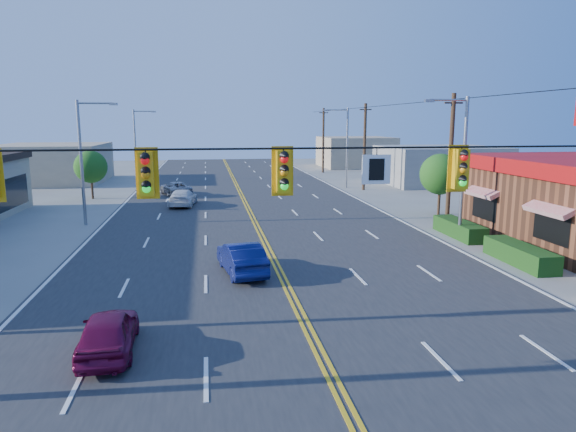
{
  "coord_description": "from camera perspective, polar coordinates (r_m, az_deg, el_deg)",
  "views": [
    {
      "loc": [
        -3.08,
        -12.56,
        6.65
      ],
      "look_at": [
        0.71,
        11.29,
        2.2
      ],
      "focal_mm": 32.0,
      "sensor_mm": 36.0,
      "label": 1
    }
  ],
  "objects": [
    {
      "name": "ground",
      "position": [
        14.54,
        4.41,
        -16.8
      ],
      "size": [
        160.0,
        160.0,
        0.0
      ],
      "primitive_type": "plane",
      "color": "gray",
      "rests_on": "ground"
    },
    {
      "name": "road",
      "position": [
        33.37,
        -3.55,
        -1.03
      ],
      "size": [
        20.0,
        120.0,
        0.06
      ],
      "primitive_type": "cube",
      "color": "#2D2D30",
      "rests_on": "ground"
    },
    {
      "name": "signal_span",
      "position": [
        13.02,
        4.2,
        2.63
      ],
      "size": [
        24.32,
        0.34,
        9.0
      ],
      "color": "#47301E",
      "rests_on": "ground"
    },
    {
      "name": "streetlight_se",
      "position": [
        30.04,
        18.6,
        5.82
      ],
      "size": [
        2.55,
        0.25,
        8.0
      ],
      "color": "gray",
      "rests_on": "ground"
    },
    {
      "name": "streetlight_ne",
      "position": [
        52.47,
        6.38,
        8.04
      ],
      "size": [
        2.55,
        0.25,
        8.0
      ],
      "color": "gray",
      "rests_on": "ground"
    },
    {
      "name": "streetlight_sw",
      "position": [
        35.48,
        -21.7,
        6.25
      ],
      "size": [
        2.55,
        0.25,
        8.0
      ],
      "color": "gray",
      "rests_on": "ground"
    },
    {
      "name": "streetlight_nw",
      "position": [
        61.09,
        -16.44,
        8.01
      ],
      "size": [
        2.55,
        0.25,
        8.0
      ],
      "color": "gray",
      "rests_on": "ground"
    },
    {
      "name": "utility_pole_near",
      "position": [
        34.26,
        17.59,
        5.85
      ],
      "size": [
        0.28,
        0.28,
        8.4
      ],
      "primitive_type": "cylinder",
      "color": "#47301E",
      "rests_on": "ground"
    },
    {
      "name": "utility_pole_mid",
      "position": [
        50.97,
        8.5,
        7.57
      ],
      "size": [
        0.28,
        0.28,
        8.4
      ],
      "primitive_type": "cylinder",
      "color": "#47301E",
      "rests_on": "ground"
    },
    {
      "name": "utility_pole_far",
      "position": [
        68.34,
        3.94,
        8.36
      ],
      "size": [
        0.28,
        0.28,
        8.4
      ],
      "primitive_type": "cylinder",
      "color": "#47301E",
      "rests_on": "ground"
    },
    {
      "name": "tree_kfc_rear",
      "position": [
        38.51,
        16.57,
        4.47
      ],
      "size": [
        2.94,
        2.94,
        4.41
      ],
      "color": "#47301E",
      "rests_on": "ground"
    },
    {
      "name": "tree_west",
      "position": [
        47.76,
        -21.07,
        5.11
      ],
      "size": [
        2.8,
        2.8,
        4.2
      ],
      "color": "#47301E",
      "rests_on": "ground"
    },
    {
      "name": "bld_east_mid",
      "position": [
        58.42,
        16.5,
        5.44
      ],
      "size": [
        12.0,
        10.0,
        4.0
      ],
      "primitive_type": "cube",
      "color": "gray",
      "rests_on": "ground"
    },
    {
      "name": "bld_west_far",
      "position": [
        63.04,
        -24.68,
        5.35
      ],
      "size": [
        11.0,
        12.0,
        4.2
      ],
      "primitive_type": "cube",
      "color": "tan",
      "rests_on": "ground"
    },
    {
      "name": "bld_east_far",
      "position": [
        77.89,
        7.51,
        7.07
      ],
      "size": [
        10.0,
        10.0,
        4.4
      ],
      "primitive_type": "cube",
      "color": "tan",
      "rests_on": "ground"
    },
    {
      "name": "car_magenta",
      "position": [
        16.03,
        -19.33,
        -12.23
      ],
      "size": [
        1.64,
        3.77,
        1.27
      ],
      "primitive_type": "imported",
      "rotation": [
        0.0,
        0.0,
        3.18
      ],
      "color": "maroon",
      "rests_on": "ground"
    },
    {
      "name": "car_blue",
      "position": [
        22.74,
        -5.19,
        -4.78
      ],
      "size": [
        2.12,
        4.4,
        1.39
      ],
      "primitive_type": "imported",
      "rotation": [
        0.0,
        0.0,
        3.3
      ],
      "color": "#0D1450",
      "rests_on": "ground"
    },
    {
      "name": "car_white",
      "position": [
        41.62,
        -11.62,
        1.94
      ],
      "size": [
        2.37,
        4.72,
        1.32
      ],
      "primitive_type": "imported",
      "rotation": [
        0.0,
        0.0,
        3.02
      ],
      "color": "silver",
      "rests_on": "ground"
    },
    {
      "name": "car_silver",
      "position": [
        47.84,
        -12.36,
        2.95
      ],
      "size": [
        3.39,
        4.87,
        1.23
      ],
      "primitive_type": "imported",
      "rotation": [
        0.0,
        0.0,
        3.48
      ],
      "color": "gray",
      "rests_on": "ground"
    }
  ]
}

